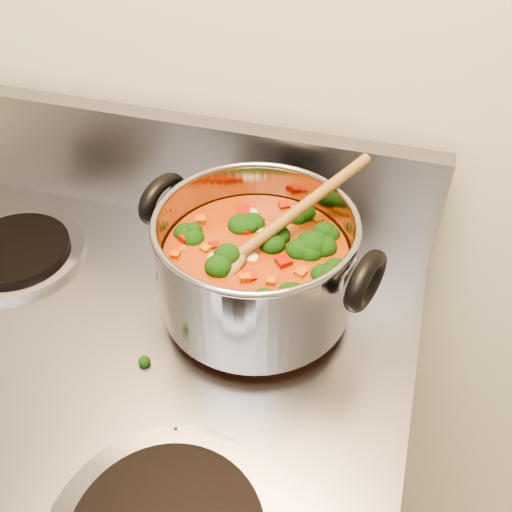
{
  "coord_description": "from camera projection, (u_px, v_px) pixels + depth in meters",
  "views": [
    {
      "loc": [
        0.28,
        0.84,
        1.45
      ],
      "look_at": [
        0.14,
        1.31,
        1.01
      ],
      "focal_mm": 40.0,
      "sensor_mm": 36.0,
      "label": 1
    }
  ],
  "objects": [
    {
      "name": "stockpot",
      "position": [
        256.0,
        264.0,
        0.66
      ],
      "size": [
        0.3,
        0.23,
        0.14
      ],
      "rotation": [
        0.0,
        0.0,
        -0.26
      ],
      "color": "#919298",
      "rests_on": "electric_range"
    },
    {
      "name": "wooden_spoon",
      "position": [
        262.0,
        238.0,
        0.64
      ],
      "size": [
        0.17,
        0.2,
        0.09
      ],
      "rotation": [
        0.0,
        0.0,
        0.9
      ],
      "color": "brown",
      "rests_on": "stockpot"
    },
    {
      "name": "cooktop_crumbs",
      "position": [
        238.0,
        332.0,
        0.68
      ],
      "size": [
        0.34,
        0.29,
        0.01
      ],
      "color": "black",
      "rests_on": "electric_range"
    }
  ]
}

